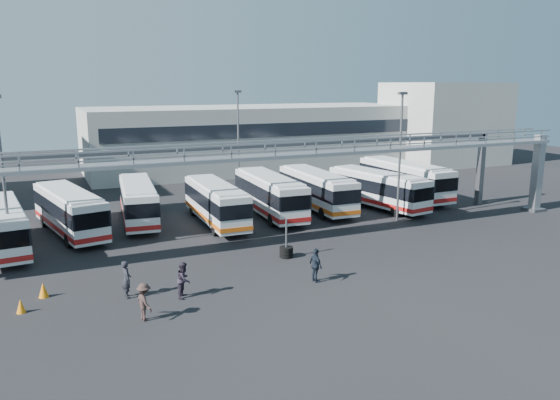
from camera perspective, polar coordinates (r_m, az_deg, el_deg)
name	(u,v)px	position (r m, az deg, el deg)	size (l,w,h in m)	color
ground	(303,267)	(33.15, 2.46, -6.99)	(140.00, 140.00, 0.00)	black
gantry	(265,164)	(37.05, -1.58, 3.82)	(51.40, 5.15, 7.10)	gray
warehouse	(254,137)	(71.28, -2.75, 6.54)	(42.00, 14.00, 8.00)	#9E9E99
building_right	(444,123)	(79.68, 16.75, 7.71)	(14.00, 12.00, 11.00)	#B2B2AD
light_pole_left	(3,171)	(36.32, -26.99, 2.69)	(0.70, 0.35, 10.21)	#4C4F54
light_pole_mid	(400,150)	(43.98, 12.44, 5.13)	(0.70, 0.35, 10.21)	#4C4F54
light_pole_back	(238,137)	(53.39, -4.39, 6.54)	(0.70, 0.35, 10.21)	#4C4F54
bus_1	(3,225)	(40.16, -27.00, -2.35)	(3.46, 10.54, 3.14)	silver
bus_2	(69,210)	(42.55, -21.16, -0.98)	(4.60, 11.07, 3.28)	silver
bus_3	(138,200)	(44.65, -14.63, -0.02)	(3.64, 10.80, 3.21)	silver
bus_4	(216,202)	(42.98, -6.74, -0.17)	(2.78, 10.63, 3.21)	silver
bus_5	(269,193)	(45.37, -1.11, 0.68)	(3.18, 11.27, 3.39)	silver
bus_6	(317,189)	(47.69, 3.84, 1.18)	(2.97, 11.05, 3.33)	silver
bus_7	(378,188)	(48.97, 10.16, 1.24)	(4.10, 10.93, 3.24)	silver
bus_8	(404,178)	(53.63, 12.88, 2.21)	(2.82, 11.54, 3.50)	silver
pedestrian_a	(127,279)	(29.35, -15.74, -7.97)	(0.72, 0.47, 1.97)	black
pedestrian_b	(184,280)	(28.77, -10.00, -8.19)	(0.91, 0.71, 1.88)	#261F2B
pedestrian_c	(144,302)	(26.47, -13.99, -10.29)	(1.17, 0.67, 1.80)	#312321
pedestrian_d	(316,265)	(30.47, 3.75, -6.83)	(1.13, 0.47, 1.93)	black
cone_left	(43,290)	(31.01, -23.50, -8.61)	(0.50, 0.50, 0.79)	orange
cone_right	(21,306)	(29.47, -25.47, -9.97)	(0.43, 0.43, 0.69)	orange
tire_stack	(286,251)	(34.76, 0.66, -5.34)	(0.87, 0.87, 2.48)	black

